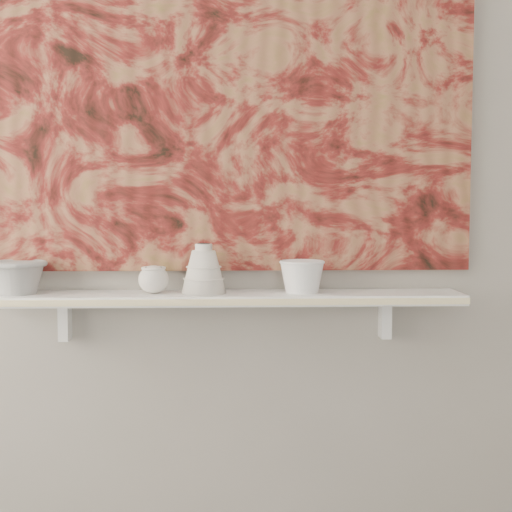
{
  "coord_description": "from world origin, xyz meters",
  "views": [
    {
      "loc": [
        0.01,
        -0.59,
        1.19
      ],
      "look_at": [
        0.09,
        1.49,
        1.04
      ],
      "focal_mm": 50.0,
      "sensor_mm": 36.0,
      "label": 1
    }
  ],
  "objects_px": {
    "bowl_grey": "(17,277)",
    "bell_vessel": "(204,268)",
    "painting": "(226,89)",
    "bowl_white": "(302,276)",
    "shelf": "(226,298)",
    "cup_cream": "(154,279)"
  },
  "relations": [
    {
      "from": "bowl_grey",
      "to": "bell_vessel",
      "type": "height_order",
      "value": "bell_vessel"
    },
    {
      "from": "painting",
      "to": "bowl_white",
      "type": "bearing_deg",
      "value": -19.65
    },
    {
      "from": "shelf",
      "to": "painting",
      "type": "xyz_separation_m",
      "value": [
        0.0,
        0.08,
        0.62
      ]
    },
    {
      "from": "painting",
      "to": "bell_vessel",
      "type": "distance_m",
      "value": 0.55
    },
    {
      "from": "bell_vessel",
      "to": "bowl_grey",
      "type": "bearing_deg",
      "value": 180.0
    },
    {
      "from": "shelf",
      "to": "cup_cream",
      "type": "height_order",
      "value": "cup_cream"
    },
    {
      "from": "painting",
      "to": "bowl_grey",
      "type": "height_order",
      "value": "painting"
    },
    {
      "from": "shelf",
      "to": "painting",
      "type": "distance_m",
      "value": 0.63
    },
    {
      "from": "shelf",
      "to": "cup_cream",
      "type": "distance_m",
      "value": 0.22
    },
    {
      "from": "shelf",
      "to": "bowl_white",
      "type": "distance_m",
      "value": 0.23
    },
    {
      "from": "shelf",
      "to": "bell_vessel",
      "type": "height_order",
      "value": "bell_vessel"
    },
    {
      "from": "shelf",
      "to": "bell_vessel",
      "type": "distance_m",
      "value": 0.11
    },
    {
      "from": "shelf",
      "to": "bowl_grey",
      "type": "height_order",
      "value": "bowl_grey"
    },
    {
      "from": "bowl_grey",
      "to": "bell_vessel",
      "type": "distance_m",
      "value": 0.55
    },
    {
      "from": "bell_vessel",
      "to": "bowl_white",
      "type": "height_order",
      "value": "bell_vessel"
    },
    {
      "from": "painting",
      "to": "shelf",
      "type": "bearing_deg",
      "value": -90.0
    },
    {
      "from": "bowl_grey",
      "to": "bell_vessel",
      "type": "xyz_separation_m",
      "value": [
        0.55,
        0.0,
        0.02
      ]
    },
    {
      "from": "bowl_white",
      "to": "painting",
      "type": "bearing_deg",
      "value": 160.35
    },
    {
      "from": "bowl_white",
      "to": "bell_vessel",
      "type": "bearing_deg",
      "value": 180.0
    },
    {
      "from": "bowl_grey",
      "to": "cup_cream",
      "type": "distance_m",
      "value": 0.4
    },
    {
      "from": "cup_cream",
      "to": "bell_vessel",
      "type": "bearing_deg",
      "value": 0.0
    },
    {
      "from": "painting",
      "to": "bowl_grey",
      "type": "xyz_separation_m",
      "value": [
        -0.61,
        -0.08,
        -0.56
      ]
    }
  ]
}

